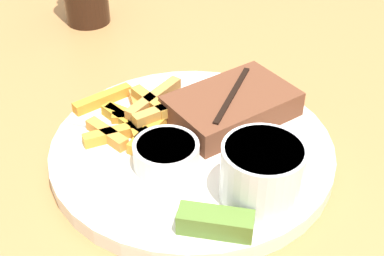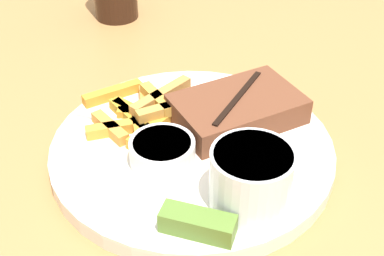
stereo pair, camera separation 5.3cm
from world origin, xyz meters
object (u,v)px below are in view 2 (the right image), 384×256
at_px(dipping_sauce_cup, 162,151).
at_px(dinner_plate, 192,150).
at_px(pickle_spear, 193,224).
at_px(fork_utensil, 127,125).
at_px(coleslaw_cup, 252,175).
at_px(steak_portion, 237,109).

bearing_deg(dipping_sauce_cup, dinner_plate, 43.91).
xyz_separation_m(dinner_plate, pickle_spear, (-0.00, -0.12, 0.02)).
xyz_separation_m(dinner_plate, fork_utensil, (-0.07, 0.03, 0.01)).
bearing_deg(coleslaw_cup, fork_utensil, 134.63).
relative_size(dinner_plate, dipping_sauce_cup, 4.53).
bearing_deg(fork_utensil, dipping_sauce_cup, -32.27).
bearing_deg(pickle_spear, dipping_sauce_cup, 105.75).
height_order(dipping_sauce_cup, fork_utensil, dipping_sauce_cup).
relative_size(coleslaw_cup, pickle_spear, 1.09).
height_order(coleslaw_cup, pickle_spear, coleslaw_cup).
xyz_separation_m(steak_portion, pickle_spear, (-0.05, -0.16, -0.00)).
bearing_deg(dinner_plate, steak_portion, 38.51).
distance_m(dinner_plate, dipping_sauce_cup, 0.05).
distance_m(dipping_sauce_cup, pickle_spear, 0.09).
distance_m(dinner_plate, steak_portion, 0.07).
relative_size(pickle_spear, fork_utensil, 0.54).
distance_m(coleslaw_cup, dipping_sauce_cup, 0.10).
height_order(dinner_plate, pickle_spear, pickle_spear).
distance_m(dinner_plate, fork_utensil, 0.08).
xyz_separation_m(dipping_sauce_cup, fork_utensil, (-0.04, 0.06, -0.01)).
bearing_deg(dipping_sauce_cup, coleslaw_cup, -35.87).
bearing_deg(dipping_sauce_cup, steak_portion, 40.63).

